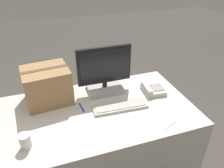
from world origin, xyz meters
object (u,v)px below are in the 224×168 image
(keyboard, at_px, (120,106))
(cardboard_box, at_px, (47,85))
(monitor, at_px, (105,75))
(desk_phone, at_px, (153,89))
(paper_cup_right, at_px, (25,141))
(pen_marker, at_px, (82,107))
(spoon, at_px, (168,127))

(keyboard, distance_m, cardboard_box, 0.64)
(monitor, distance_m, desk_phone, 0.47)
(monitor, relative_size, desk_phone, 2.23)
(cardboard_box, bearing_deg, paper_cup_right, -111.00)
(desk_phone, distance_m, pen_marker, 0.68)
(monitor, height_order, cardboard_box, monitor)
(paper_cup_right, relative_size, pen_marker, 0.85)
(desk_phone, relative_size, spoon, 1.49)
(keyboard, distance_m, desk_phone, 0.39)
(desk_phone, relative_size, cardboard_box, 0.54)
(monitor, distance_m, cardboard_box, 0.50)
(keyboard, relative_size, pen_marker, 3.73)
(desk_phone, bearing_deg, cardboard_box, 175.10)
(monitor, distance_m, keyboard, 0.33)
(spoon, xyz_separation_m, cardboard_box, (-0.80, 0.64, 0.15))
(monitor, height_order, desk_phone, monitor)
(desk_phone, xyz_separation_m, spoon, (-0.12, -0.47, -0.02))
(keyboard, bearing_deg, cardboard_box, 154.51)
(cardboard_box, bearing_deg, monitor, -1.57)
(cardboard_box, bearing_deg, pen_marker, -40.02)
(keyboard, xyz_separation_m, pen_marker, (-0.31, 0.09, -0.01))
(desk_phone, height_order, pen_marker, desk_phone)
(monitor, bearing_deg, spoon, -64.92)
(spoon, bearing_deg, keyboard, -73.65)
(desk_phone, distance_m, spoon, 0.48)
(monitor, bearing_deg, desk_phone, -21.02)
(keyboard, distance_m, spoon, 0.42)
(paper_cup_right, distance_m, pen_marker, 0.53)
(keyboard, xyz_separation_m, desk_phone, (0.37, 0.12, 0.01))
(monitor, bearing_deg, paper_cup_right, -144.81)
(cardboard_box, height_order, pen_marker, cardboard_box)
(cardboard_box, xyz_separation_m, pen_marker, (0.24, -0.20, -0.15))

